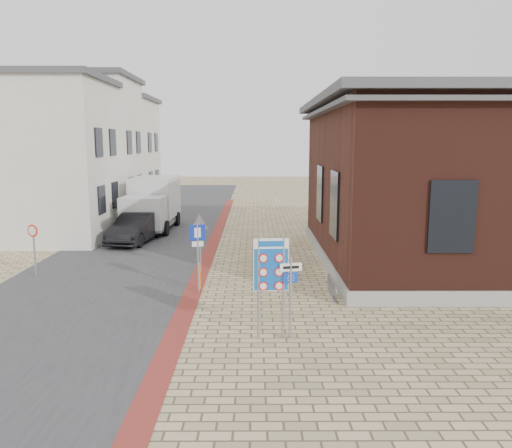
# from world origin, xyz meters

# --- Properties ---
(ground) EXTENTS (120.00, 120.00, 0.00)m
(ground) POSITION_xyz_m (0.00, 0.00, 0.00)
(ground) COLOR tan
(ground) RESTS_ON ground
(road_strip) EXTENTS (7.00, 60.00, 0.02)m
(road_strip) POSITION_xyz_m (-5.50, 15.00, 0.01)
(road_strip) COLOR #38383A
(road_strip) RESTS_ON ground
(curb_strip) EXTENTS (0.60, 40.00, 0.02)m
(curb_strip) POSITION_xyz_m (-2.00, 10.00, 0.01)
(curb_strip) COLOR maroon
(curb_strip) RESTS_ON ground
(brick_building) EXTENTS (13.00, 13.00, 6.80)m
(brick_building) POSITION_xyz_m (8.99, 7.00, 3.49)
(brick_building) COLOR gray
(brick_building) RESTS_ON ground
(townhouse_near) EXTENTS (7.40, 6.40, 8.30)m
(townhouse_near) POSITION_xyz_m (-10.99, 12.00, 4.17)
(townhouse_near) COLOR silver
(townhouse_near) RESTS_ON ground
(townhouse_mid) EXTENTS (7.40, 6.40, 9.10)m
(townhouse_mid) POSITION_xyz_m (-10.99, 18.00, 4.57)
(townhouse_mid) COLOR silver
(townhouse_mid) RESTS_ON ground
(townhouse_far) EXTENTS (7.40, 6.40, 8.30)m
(townhouse_far) POSITION_xyz_m (-10.99, 24.00, 4.17)
(townhouse_far) COLOR silver
(townhouse_far) RESTS_ON ground
(bike_rack) EXTENTS (0.08, 1.80, 0.60)m
(bike_rack) POSITION_xyz_m (2.65, 2.20, 0.26)
(bike_rack) COLOR slate
(bike_rack) RESTS_ON ground
(sedan) EXTENTS (2.19, 4.65, 1.47)m
(sedan) POSITION_xyz_m (-5.90, 11.05, 0.74)
(sedan) COLOR black
(sedan) RESTS_ON ground
(box_truck) EXTENTS (2.59, 5.80, 3.00)m
(box_truck) POSITION_xyz_m (-5.76, 14.67, 1.55)
(box_truck) COLOR slate
(box_truck) RESTS_ON ground
(border_sign) EXTENTS (0.90, 0.11, 2.63)m
(border_sign) POSITION_xyz_m (0.50, -1.50, 1.89)
(border_sign) COLOR gray
(border_sign) RESTS_ON ground
(essen_sign) EXTENTS (0.57, 0.16, 2.12)m
(essen_sign) POSITION_xyz_m (1.00, -1.50, 1.38)
(essen_sign) COLOR gray
(essen_sign) RESTS_ON ground
(parking_sign) EXTENTS (0.52, 0.19, 2.39)m
(parking_sign) POSITION_xyz_m (-1.80, 2.47, 1.62)
(parking_sign) COLOR gray
(parking_sign) RESTS_ON ground
(yield_sign) EXTENTS (0.81, 0.19, 2.29)m
(yield_sign) POSITION_xyz_m (-2.00, 5.01, 1.74)
(yield_sign) COLOR gray
(yield_sign) RESTS_ON ground
(speed_sign) EXTENTS (0.45, 0.19, 2.00)m
(speed_sign) POSITION_xyz_m (-8.14, 4.50, 1.31)
(speed_sign) COLOR gray
(speed_sign) RESTS_ON ground
(bollard) EXTENTS (0.11, 0.11, 0.96)m
(bollard) POSITION_xyz_m (-1.80, 2.80, 0.48)
(bollard) COLOR orange
(bollard) RESTS_ON ground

